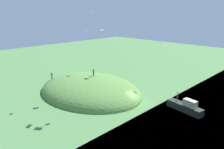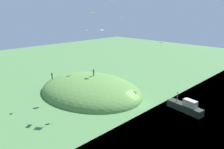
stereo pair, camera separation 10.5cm
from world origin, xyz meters
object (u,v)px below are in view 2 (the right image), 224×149
Objects in this scene: kite_2 at (121,18)px; kite_3 at (102,31)px; boat_on_lake at (185,107)px; person_on_hilltop at (52,75)px; person_walking_path at (94,71)px; kite_8 at (113,1)px; kite_0 at (161,43)px; kite_10 at (93,13)px; kite_11 at (74,13)px; kite_6 at (86,31)px; kite_1 at (55,7)px.

kite_2 is 12.96m from kite_3.
person_on_hilltop reaches higher than boat_on_lake.
kite_8 is (3.96, -9.90, 14.93)m from person_walking_path.
kite_10 is (10.17, 9.48, 5.97)m from kite_0.
boat_on_lake is 4.01× the size of person_on_hilltop.
kite_11 is at bearing 51.06° from kite_0.
kite_8 is at bearing -1.45° from kite_0.
kite_0 is 16.79m from kite_6.
kite_10 is at bearing -30.19° from kite_3.
kite_1 is at bearing 80.82° from kite_11.
kite_0 is 15.13m from kite_10.
kite_1 reaches higher than boat_on_lake.
kite_0 is at bearing -128.94° from kite_11.
kite_8 is (23.41, -5.42, 18.52)m from boat_on_lake.
kite_10 is 1.51× the size of kite_11.
person_walking_path is 0.83× the size of kite_1.
kite_11 reaches higher than kite_6.
kite_1 is 17.92m from kite_8.
kite_10 reaches higher than kite_3.
kite_6 is at bearing 107.73° from kite_2.
kite_0 is (8.97, -5.05, 9.96)m from boat_on_lake.
kite_8 reaches higher than kite_2.
kite_11 is (0.88, 4.20, -0.09)m from kite_10.
person_on_hilltop is 1.60× the size of kite_11.
person_on_hilltop is 1.04× the size of kite_2.
kite_8 is at bearing -59.55° from kite_6.
kite_1 reaches higher than kite_6.
kite_6 is at bearing 70.30° from person_walking_path.
kite_1 is 1.55× the size of kite_6.
kite_1 reaches higher than kite_3.
person_walking_path is at bearing 111.81° from kite_8.
person_walking_path is at bearing -157.55° from boat_on_lake.
person_on_hilltop is at bearing 32.93° from kite_10.
boat_on_lake is 6.03× the size of kite_3.
kite_8 is at bearing -76.42° from kite_11.
kite_10 is (-0.31, -0.05, 12.33)m from person_walking_path.
kite_2 is at bearing -179.96° from boat_on_lake.
kite_3 is 1.07× the size of kite_11.
kite_6 is (-13.71, 0.75, 10.75)m from person_on_hilltop.
kite_3 is (-15.24, -1.60, 10.74)m from person_on_hilltop.
person_walking_path is 1.02× the size of kite_10.
person_on_hilltop is 1.50× the size of kite_3.
boat_on_lake is 26.95m from kite_11.
kite_2 is 14.52m from kite_6.
kite_8 is at bearing -66.55° from kite_10.
person_on_hilltop is (8.20, 5.46, -1.31)m from person_walking_path.
person_walking_path is at bearing -98.45° from kite_1.
kite_8 reaches higher than kite_10.
kite_0 reaches higher than boat_on_lake.
kite_2 is (-9.32, -12.99, 12.47)m from person_on_hilltop.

